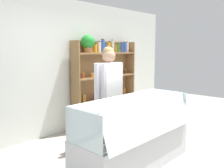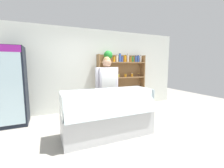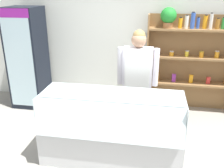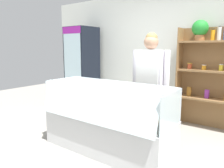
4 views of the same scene
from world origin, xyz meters
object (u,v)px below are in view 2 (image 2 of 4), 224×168
(drinks_fridge, at_px, (12,86))
(shop_clerk, at_px, (107,83))
(shelving_unit, at_px, (120,76))
(deli_display_case, at_px, (108,122))

(drinks_fridge, xyz_separation_m, shop_clerk, (2.27, -0.77, 0.05))
(drinks_fridge, relative_size, shelving_unit, 1.00)
(drinks_fridge, height_order, shop_clerk, drinks_fridge)
(deli_display_case, bearing_deg, shop_clerk, 69.44)
(shelving_unit, relative_size, shop_clerk, 1.15)
(drinks_fridge, xyz_separation_m, deli_display_case, (1.98, -1.54, -0.69))
(drinks_fridge, height_order, shelving_unit, shelving_unit)
(drinks_fridge, height_order, deli_display_case, drinks_fridge)
(drinks_fridge, relative_size, shop_clerk, 1.14)
(shelving_unit, xyz_separation_m, deli_display_case, (-1.21, -1.86, -0.85))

